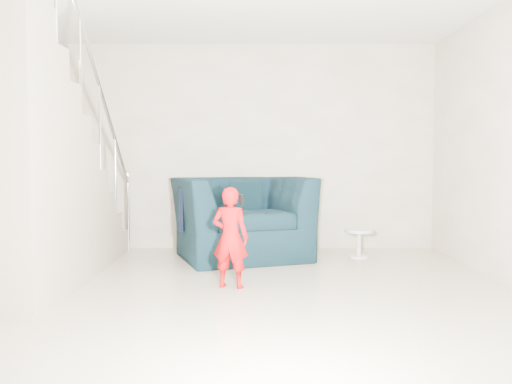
# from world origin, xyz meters

# --- Properties ---
(floor) EXTENTS (5.50, 5.50, 0.00)m
(floor) POSITION_xyz_m (0.00, 0.00, 0.00)
(floor) COLOR tan
(floor) RESTS_ON ground
(back_wall) EXTENTS (5.00, 0.00, 5.00)m
(back_wall) POSITION_xyz_m (0.00, 2.75, 1.35)
(back_wall) COLOR #A39485
(back_wall) RESTS_ON floor
(front_wall) EXTENTS (5.00, 0.00, 5.00)m
(front_wall) POSITION_xyz_m (0.00, -2.75, 1.35)
(front_wall) COLOR #A39485
(front_wall) RESTS_ON floor
(armchair) EXTENTS (1.85, 1.73, 0.97)m
(armchair) POSITION_xyz_m (-0.03, 2.06, 0.49)
(armchair) COLOR black
(armchair) RESTS_ON floor
(toddler) EXTENTS (0.39, 0.31, 0.94)m
(toddler) POSITION_xyz_m (-0.09, 0.53, 0.47)
(toddler) COLOR #9B050D
(toddler) RESTS_ON floor
(side_table) EXTENTS (0.34, 0.34, 0.34)m
(side_table) POSITION_xyz_m (1.40, 2.07, 0.23)
(side_table) COLOR silver
(side_table) RESTS_ON floor
(staircase) EXTENTS (1.02, 3.03, 3.62)m
(staircase) POSITION_xyz_m (-2.00, 0.55, 0.95)
(staircase) COLOR #ADA089
(staircase) RESTS_ON floor
(cushion) EXTENTS (0.40, 0.19, 0.40)m
(cushion) POSITION_xyz_m (0.02, 2.36, 0.73)
(cushion) COLOR black
(cushion) RESTS_ON armchair
(throw) EXTENTS (0.05, 0.46, 0.51)m
(throw) POSITION_xyz_m (-0.71, 1.95, 0.61)
(throw) COLOR black
(throw) RESTS_ON armchair
(phone) EXTENTS (0.04, 0.05, 0.10)m
(phone) POSITION_xyz_m (0.01, 0.53, 0.82)
(phone) COLOR black
(phone) RESTS_ON toddler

